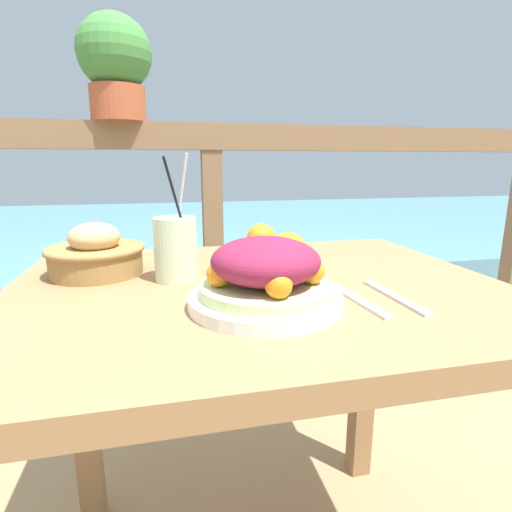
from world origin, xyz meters
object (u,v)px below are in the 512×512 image
drink_glass (176,249)px  potted_plant (115,64)px  salad_plate (266,277)px  bread_basket (96,254)px

drink_glass → potted_plant: bearing=102.3°
salad_plate → potted_plant: size_ratio=0.75×
potted_plant → bread_basket: bearing=-91.0°
bread_basket → potted_plant: 0.78m
salad_plate → drink_glass: 0.23m
drink_glass → potted_plant: 0.85m
salad_plate → bread_basket: (-0.29, 0.26, -0.01)m
drink_glass → salad_plate: bearing=-53.9°
salad_plate → bread_basket: size_ratio=1.26×
salad_plate → potted_plant: potted_plant is taller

